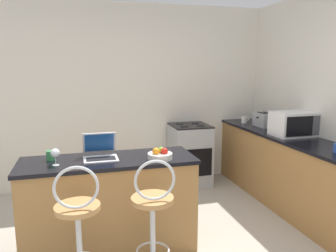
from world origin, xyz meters
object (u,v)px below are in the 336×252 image
at_px(microwave, 294,124).
at_px(wine_glass_tall, 55,153).
at_px(stove_range, 190,155).
at_px(mug_white, 244,120).
at_px(toaster, 264,120).
at_px(bar_stool_near, 79,233).
at_px(bar_stool_far, 153,223).
at_px(mug_green, 51,155).
at_px(fruit_bowl, 160,155).
at_px(laptop, 100,152).

relative_size(microwave, wine_glass_tall, 3.37).
relative_size(stove_range, mug_white, 8.96).
bearing_deg(toaster, wine_glass_tall, -157.02).
xyz_separation_m(bar_stool_near, bar_stool_far, (0.57, 0.00, 0.00)).
xyz_separation_m(bar_stool_far, mug_green, (-0.79, 0.64, 0.45)).
distance_m(stove_range, wine_glass_tall, 2.41).
bearing_deg(mug_green, bar_stool_far, -39.36).
height_order(microwave, wine_glass_tall, microwave).
bearing_deg(wine_glass_tall, stove_range, 41.52).
relative_size(bar_stool_far, fruit_bowl, 4.59).
distance_m(bar_stool_far, wine_glass_tall, 1.01).
xyz_separation_m(stove_range, fruit_bowl, (-0.85, -1.60, 0.48)).
xyz_separation_m(toaster, wine_glass_tall, (-2.71, -1.15, 0.01)).
bearing_deg(wine_glass_tall, microwave, 10.65).
bearing_deg(microwave, mug_white, 97.74).
height_order(microwave, toaster, microwave).
xyz_separation_m(bar_stool_far, laptop, (-0.36, 0.61, 0.46)).
distance_m(toaster, fruit_bowl, 2.17).
distance_m(bar_stool_near, mug_green, 0.81).
height_order(toaster, fruit_bowl, toaster).
xyz_separation_m(wine_glass_tall, mug_white, (2.58, 1.48, -0.05)).
xyz_separation_m(bar_stool_far, stove_range, (1.02, 2.02, -0.04)).
relative_size(laptop, microwave, 0.63).
relative_size(stove_range, wine_glass_tall, 6.08).
relative_size(toaster, wine_glass_tall, 2.03).
distance_m(bar_stool_near, toaster, 3.06).
distance_m(mug_white, mug_green, 2.94).
height_order(bar_stool_near, mug_green, bar_stool_near).
bearing_deg(fruit_bowl, microwave, 17.13).
height_order(laptop, wine_glass_tall, laptop).
xyz_separation_m(bar_stool_near, laptop, (0.22, 0.61, 0.46)).
height_order(bar_stool_far, wine_glass_tall, wine_glass_tall).
relative_size(bar_stool_near, laptop, 3.29).
bearing_deg(wine_glass_tall, toaster, 22.98).
xyz_separation_m(laptop, stove_range, (1.37, 1.41, -0.50)).
relative_size(microwave, mug_green, 5.27).
relative_size(wine_glass_tall, mug_white, 1.47).
height_order(microwave, stove_range, microwave).
bearing_deg(bar_stool_near, wine_glass_tall, 109.46).
xyz_separation_m(laptop, toaster, (2.33, 1.00, 0.04)).
bearing_deg(microwave, wine_glass_tall, -169.35).
height_order(toaster, mug_white, toaster).
bearing_deg(fruit_bowl, mug_white, 42.30).
height_order(bar_stool_far, laptop, laptop).
bearing_deg(bar_stool_far, microwave, 26.26).
distance_m(bar_stool_near, mug_white, 3.14).
bearing_deg(bar_stool_far, bar_stool_near, 180.00).
distance_m(microwave, wine_glass_tall, 2.76).
bearing_deg(mug_white, toaster, -69.16).
relative_size(bar_stool_far, mug_white, 10.31).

